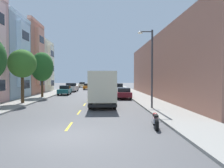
{
  "coord_description": "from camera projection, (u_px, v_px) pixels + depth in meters",
  "views": [
    {
      "loc": [
        1.93,
        -10.13,
        2.7
      ],
      "look_at": [
        3.35,
        26.39,
        1.7
      ],
      "focal_mm": 34.76,
      "sensor_mm": 36.0,
      "label": 1
    }
  ],
  "objects": [
    {
      "name": "ground_plane",
      "position": [
        93.0,
        93.0,
        40.09
      ],
      "size": [
        160.0,
        160.0,
        0.0
      ],
      "primitive_type": "plane",
      "color": "#4C4C4F"
    },
    {
      "name": "sidewalk_left",
      "position": [
        52.0,
        93.0,
        37.81
      ],
      "size": [
        3.2,
        120.0,
        0.14
      ],
      "primitive_type": "cube",
      "color": "#99968E",
      "rests_on": "ground_plane"
    },
    {
      "name": "sidewalk_right",
      "position": [
        133.0,
        93.0,
        38.36
      ],
      "size": [
        3.2,
        120.0,
        0.14
      ],
      "primitive_type": "cube",
      "color": "#99968E",
      "rests_on": "ground_plane"
    },
    {
      "name": "lane_centerline_dashes",
      "position": [
        92.0,
        95.0,
        34.59
      ],
      "size": [
        0.14,
        47.2,
        0.01
      ],
      "color": "yellow",
      "rests_on": "ground_plane"
    },
    {
      "name": "townhouse_fourth_terracotta",
      "position": [
        2.0,
        59.0,
        35.15
      ],
      "size": [
        12.52,
        7.09,
        11.92
      ],
      "color": "#B27560",
      "rests_on": "ground_plane"
    },
    {
      "name": "townhouse_fifth_cream",
      "position": [
        18.0,
        67.0,
        42.45
      ],
      "size": [
        13.03,
        7.09,
        10.04
      ],
      "color": "beige",
      "rests_on": "ground_plane"
    },
    {
      "name": "apartment_block_opposite",
      "position": [
        187.0,
        68.0,
        30.51
      ],
      "size": [
        10.0,
        36.0,
        8.28
      ],
      "primitive_type": "cube",
      "color": "#B27560",
      "rests_on": "ground_plane"
    },
    {
      "name": "street_tree_second",
      "position": [
        22.0,
        64.0,
        22.18
      ],
      "size": [
        2.83,
        2.83,
        5.49
      ],
      "color": "#47331E",
      "rests_on": "sidewalk_left"
    },
    {
      "name": "street_tree_third",
      "position": [
        42.0,
        67.0,
        29.3
      ],
      "size": [
        3.03,
        3.03,
        6.06
      ],
      "color": "#47331E",
      "rests_on": "sidewalk_left"
    },
    {
      "name": "street_lamp",
      "position": [
        150.0,
        63.0,
        18.58
      ],
      "size": [
        1.35,
        0.28,
        6.69
      ],
      "color": "#38383D",
      "rests_on": "sidewalk_right"
    },
    {
      "name": "delivery_box_truck",
      "position": [
        102.0,
        86.0,
        21.28
      ],
      "size": [
        2.46,
        7.94,
        3.29
      ],
      "color": "beige",
      "rests_on": "ground_plane"
    },
    {
      "name": "parked_hatchback_teal",
      "position": [
        65.0,
        90.0,
        34.9
      ],
      "size": [
        1.79,
        4.02,
        1.5
      ],
      "color": "#195B60",
      "rests_on": "ground_plane"
    },
    {
      "name": "parked_pickup_charcoal",
      "position": [
        118.0,
        89.0,
        38.34
      ],
      "size": [
        2.0,
        5.3,
        1.73
      ],
      "color": "#333338",
      "rests_on": "ground_plane"
    },
    {
      "name": "parked_pickup_white",
      "position": [
        72.0,
        87.0,
        43.09
      ],
      "size": [
        2.06,
        5.32,
        1.73
      ],
      "color": "silver",
      "rests_on": "ground_plane"
    },
    {
      "name": "parked_wagon_sky",
      "position": [
        114.0,
        86.0,
        49.68
      ],
      "size": [
        1.88,
        4.72,
        1.5
      ],
      "color": "#7A9EC6",
      "rests_on": "ground_plane"
    },
    {
      "name": "parked_sedan_burgundy",
      "position": [
        123.0,
        93.0,
        28.32
      ],
      "size": [
        1.84,
        4.51,
        1.43
      ],
      "color": "maroon",
      "rests_on": "ground_plane"
    },
    {
      "name": "parked_hatchback_champagne",
      "position": [
        82.0,
        85.0,
        63.07
      ],
      "size": [
        1.78,
        4.02,
        1.5
      ],
      "color": "tan",
      "rests_on": "ground_plane"
    },
    {
      "name": "moving_orange_sedan",
      "position": [
        88.0,
        86.0,
        50.75
      ],
      "size": [
        1.8,
        4.5,
        1.43
      ],
      "color": "orange",
      "rests_on": "ground_plane"
    },
    {
      "name": "parked_motorcycle",
      "position": [
        155.0,
        120.0,
        11.78
      ],
      "size": [
        0.62,
        2.05,
        0.9
      ],
      "color": "black",
      "rests_on": "ground_plane"
    }
  ]
}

